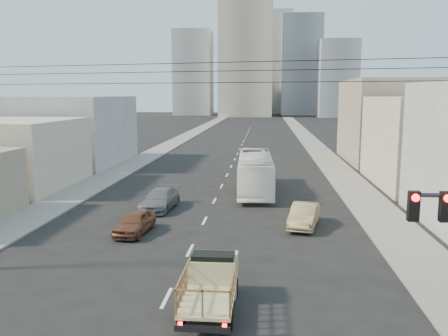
# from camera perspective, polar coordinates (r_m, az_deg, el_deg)

# --- Properties ---
(ground) EXTENTS (420.00, 420.00, 0.00)m
(ground) POSITION_cam_1_polar(r_m,az_deg,el_deg) (18.34, -8.28, -17.77)
(ground) COLOR black
(ground) RESTS_ON ground
(sidewalk_left) EXTENTS (3.50, 180.00, 0.12)m
(sidewalk_left) POSITION_cam_1_polar(r_m,az_deg,el_deg) (87.73, -5.27, 3.44)
(sidewalk_left) COLOR slate
(sidewalk_left) RESTS_ON ground
(sidewalk_right) EXTENTS (3.50, 180.00, 0.12)m
(sidewalk_right) POSITION_cam_1_polar(r_m,az_deg,el_deg) (86.67, 10.23, 3.28)
(sidewalk_right) COLOR slate
(sidewalk_right) RESTS_ON ground
(lane_dashes) EXTENTS (0.15, 104.00, 0.01)m
(lane_dashes) POSITION_cam_1_polar(r_m,az_deg,el_deg) (69.53, 1.78, 2.04)
(lane_dashes) COLOR silver
(lane_dashes) RESTS_ON ground
(flatbed_pickup) EXTENTS (1.95, 4.41, 1.90)m
(flatbed_pickup) POSITION_cam_1_polar(r_m,az_deg,el_deg) (18.71, -1.62, -13.44)
(flatbed_pickup) COLOR tan
(flatbed_pickup) RESTS_ON ground
(city_bus) EXTENTS (3.19, 12.01, 3.32)m
(city_bus) POSITION_cam_1_polar(r_m,az_deg,el_deg) (40.34, 3.78, -0.52)
(city_bus) COLOR white
(city_bus) RESTS_ON ground
(sedan_brown) EXTENTS (1.96, 4.11, 1.35)m
(sedan_brown) POSITION_cam_1_polar(r_m,az_deg,el_deg) (28.81, -10.68, -6.44)
(sedan_brown) COLOR brown
(sedan_brown) RESTS_ON ground
(sedan_tan) EXTENTS (2.38, 4.58, 1.44)m
(sedan_tan) POSITION_cam_1_polar(r_m,az_deg,el_deg) (30.15, 9.59, -5.65)
(sedan_tan) COLOR #957F57
(sedan_tan) RESTS_ON ground
(sedan_grey) EXTENTS (2.40, 5.09, 1.43)m
(sedan_grey) POSITION_cam_1_polar(r_m,az_deg,el_deg) (34.49, -7.72, -3.77)
(sedan_grey) COLOR slate
(sedan_grey) RESTS_ON ground
(overhead_wires) EXTENTS (23.01, 5.02, 0.72)m
(overhead_wires) POSITION_cam_1_polar(r_m,az_deg,el_deg) (17.89, -7.80, 11.26)
(overhead_wires) COLOR black
(overhead_wires) RESTS_ON ground
(bldg_right_mid) EXTENTS (11.00, 14.00, 8.00)m
(bldg_right_mid) POSITION_cam_1_polar(r_m,az_deg,el_deg) (46.80, 24.50, 2.88)
(bldg_right_mid) COLOR #B8AA94
(bldg_right_mid) RESTS_ON ground
(bldg_right_far) EXTENTS (12.00, 16.00, 10.00)m
(bldg_right_far) POSITION_cam_1_polar(r_m,az_deg,el_deg) (62.13, 20.13, 5.33)
(bldg_right_far) COLOR gray
(bldg_right_far) RESTS_ON ground
(bldg_left_mid) EXTENTS (11.00, 12.00, 6.00)m
(bldg_left_mid) POSITION_cam_1_polar(r_m,az_deg,el_deg) (46.34, -24.65, 1.58)
(bldg_left_mid) COLOR #B8AA94
(bldg_left_mid) RESTS_ON ground
(bldg_left_far) EXTENTS (12.00, 16.00, 8.00)m
(bldg_left_far) POSITION_cam_1_polar(r_m,az_deg,el_deg) (59.87, -18.05, 4.36)
(bldg_left_far) COLOR #949396
(bldg_left_far) RESTS_ON ground
(high_rise_tower) EXTENTS (20.00, 20.00, 60.00)m
(high_rise_tower) POSITION_cam_1_polar(r_m,az_deg,el_deg) (187.38, 2.70, 15.46)
(high_rise_tower) COLOR tan
(high_rise_tower) RESTS_ON ground
(midrise_ne) EXTENTS (16.00, 16.00, 40.00)m
(midrise_ne) POSITION_cam_1_polar(r_m,az_deg,el_deg) (201.78, 9.25, 12.03)
(midrise_ne) COLOR gray
(midrise_ne) RESTS_ON ground
(midrise_nw) EXTENTS (15.00, 15.00, 34.00)m
(midrise_nw) POSITION_cam_1_polar(r_m,az_deg,el_deg) (198.41, -3.69, 11.32)
(midrise_nw) COLOR gray
(midrise_nw) RESTS_ON ground
(midrise_back) EXTENTS (18.00, 18.00, 44.00)m
(midrise_back) POSITION_cam_1_polar(r_m,az_deg,el_deg) (216.39, 5.73, 12.41)
(midrise_back) COLOR #949396
(midrise_back) RESTS_ON ground
(midrise_east) EXTENTS (14.00, 14.00, 28.00)m
(midrise_east) POSITION_cam_1_polar(r_m,az_deg,el_deg) (182.90, 13.48, 10.37)
(midrise_east) COLOR gray
(midrise_east) RESTS_ON ground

